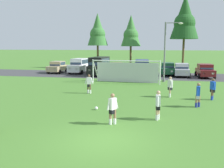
# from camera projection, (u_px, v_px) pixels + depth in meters

# --- Properties ---
(ground_plane) EXTENTS (400.00, 400.00, 0.00)m
(ground_plane) POSITION_uv_depth(u_px,v_px,m) (137.00, 85.00, 25.05)
(ground_plane) COLOR #477A2D
(parking_lot_strip) EXTENTS (52.00, 8.40, 0.01)m
(parking_lot_strip) POSITION_uv_depth(u_px,v_px,m) (143.00, 75.00, 33.35)
(parking_lot_strip) COLOR #3D3D3F
(parking_lot_strip) RESTS_ON ground
(soccer_ball) EXTENTS (0.22, 0.22, 0.22)m
(soccer_ball) POSITION_uv_depth(u_px,v_px,m) (96.00, 108.00, 15.47)
(soccer_ball) COLOR white
(soccer_ball) RESTS_ON ground
(soccer_goal) EXTENTS (7.51, 2.32, 2.57)m
(soccer_goal) POSITION_uv_depth(u_px,v_px,m) (127.00, 71.00, 26.86)
(soccer_goal) COLOR white
(soccer_goal) RESTS_ON ground
(player_striker_near) EXTENTS (0.40, 0.71, 1.64)m
(player_striker_near) POSITION_uv_depth(u_px,v_px,m) (170.00, 87.00, 19.21)
(player_striker_near) COLOR tan
(player_striker_near) RESTS_ON ground
(player_midfield_center) EXTENTS (0.75, 0.33, 1.64)m
(player_midfield_center) POSITION_uv_depth(u_px,v_px,m) (89.00, 84.00, 20.75)
(player_midfield_center) COLOR brown
(player_midfield_center) RESTS_ON ground
(player_defender_far) EXTENTS (0.53, 0.62, 1.64)m
(player_defender_far) POSITION_uv_depth(u_px,v_px,m) (113.00, 109.00, 12.53)
(player_defender_far) COLOR #936B4C
(player_defender_far) RESTS_ON ground
(player_winger_left) EXTENTS (0.37, 0.74, 1.64)m
(player_winger_left) POSITION_uv_depth(u_px,v_px,m) (213.00, 89.00, 18.25)
(player_winger_left) COLOR brown
(player_winger_left) RESTS_ON ground
(player_winger_right) EXTENTS (0.27, 0.74, 1.64)m
(player_winger_right) POSITION_uv_depth(u_px,v_px,m) (158.00, 105.00, 13.29)
(player_winger_right) COLOR tan
(player_winger_right) RESTS_ON ground
(player_trailing_back) EXTENTS (0.35, 0.72, 1.64)m
(player_trailing_back) POSITION_uv_depth(u_px,v_px,m) (198.00, 95.00, 16.05)
(player_trailing_back) COLOR #936B4C
(player_trailing_back) RESTS_ON ground
(parked_car_slot_far_left) EXTENTS (2.06, 4.21, 1.72)m
(parked_car_slot_far_left) POSITION_uv_depth(u_px,v_px,m) (57.00, 67.00, 36.64)
(parked_car_slot_far_left) COLOR tan
(parked_car_slot_far_left) RESTS_ON ground
(parked_car_slot_left) EXTENTS (2.39, 4.73, 2.16)m
(parked_car_slot_left) POSITION_uv_depth(u_px,v_px,m) (79.00, 66.00, 36.08)
(parked_car_slot_left) COLOR silver
(parked_car_slot_left) RESTS_ON ground
(parked_car_slot_center_left) EXTENTS (2.44, 4.92, 2.52)m
(parked_car_slot_center_left) POSITION_uv_depth(u_px,v_px,m) (99.00, 66.00, 33.38)
(parked_car_slot_center_left) COLOR black
(parked_car_slot_center_left) RESTS_ON ground
(parked_car_slot_center) EXTENTS (2.16, 4.26, 1.72)m
(parked_car_slot_center) POSITION_uv_depth(u_px,v_px,m) (115.00, 69.00, 33.51)
(parked_car_slot_center) COLOR red
(parked_car_slot_center) RESTS_ON ground
(parked_car_slot_center_right) EXTENTS (2.40, 4.73, 2.16)m
(parked_car_slot_center_right) POSITION_uv_depth(u_px,v_px,m) (142.00, 68.00, 32.98)
(parked_car_slot_center_right) COLOR navy
(parked_car_slot_center_right) RESTS_ON ground
(parked_car_slot_right) EXTENTS (2.07, 4.21, 1.72)m
(parked_car_slot_right) POSITION_uv_depth(u_px,v_px,m) (167.00, 69.00, 33.62)
(parked_car_slot_right) COLOR #194C2D
(parked_car_slot_right) RESTS_ON ground
(parked_car_slot_far_right) EXTENTS (2.12, 4.24, 1.72)m
(parked_car_slot_far_right) POSITION_uv_depth(u_px,v_px,m) (182.00, 70.00, 32.23)
(parked_car_slot_far_right) COLOR #B2B2BC
(parked_car_slot_far_right) RESTS_ON ground
(parked_car_slot_end) EXTENTS (2.13, 4.25, 1.72)m
(parked_car_slot_end) POSITION_uv_depth(u_px,v_px,m) (205.00, 71.00, 31.22)
(parked_car_slot_end) COLOR maroon
(parked_car_slot_end) RESTS_ON ground
(tree_left_edge) EXTENTS (3.68, 3.68, 9.81)m
(tree_left_edge) POSITION_uv_depth(u_px,v_px,m) (98.00, 31.00, 43.56)
(tree_left_edge) COLOR brown
(tree_left_edge) RESTS_ON ground
(tree_mid_left) EXTENTS (3.56, 3.56, 9.48)m
(tree_mid_left) POSITION_uv_depth(u_px,v_px,m) (131.00, 32.00, 43.19)
(tree_mid_left) COLOR brown
(tree_mid_left) RESTS_ON ground
(tree_center_back) EXTENTS (4.67, 4.67, 12.44)m
(tree_center_back) POSITION_uv_depth(u_px,v_px,m) (185.00, 18.00, 40.23)
(tree_center_back) COLOR brown
(tree_center_back) RESTS_ON ground
(street_lamp) EXTENTS (2.00, 0.32, 6.62)m
(street_lamp) POSITION_uv_depth(u_px,v_px,m) (166.00, 51.00, 27.04)
(street_lamp) COLOR slate
(street_lamp) RESTS_ON ground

